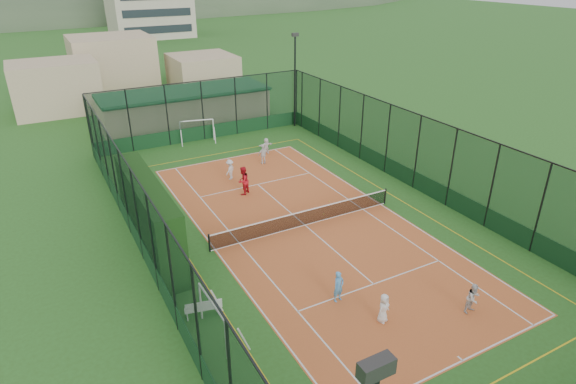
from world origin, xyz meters
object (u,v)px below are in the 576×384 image
(white_bench, at_px, (203,307))
(child_near_right, at_px, (473,298))
(child_near_mid, at_px, (339,286))
(child_far_back, at_px, (266,146))
(child_far_left, at_px, (230,169))
(child_far_right, at_px, (263,155))
(coach, at_px, (243,181))
(clubhouse, at_px, (185,107))
(futsal_goal_near, at_px, (213,320))
(futsal_goal_far, at_px, (197,131))
(child_near_left, at_px, (384,308))
(floodlight_ne, at_px, (295,81))

(white_bench, bearing_deg, child_near_right, -14.61)
(child_near_mid, xyz_separation_m, child_far_back, (5.28, 17.99, -0.11))
(child_far_left, distance_m, child_far_right, 3.58)
(child_far_left, distance_m, coach, 2.66)
(clubhouse, height_order, child_far_back, clubhouse)
(futsal_goal_near, bearing_deg, child_near_mid, -95.81)
(futsal_goal_far, xyz_separation_m, child_far_back, (3.82, -5.36, -0.27))
(child_near_mid, bearing_deg, child_far_right, 64.85)
(child_far_left, xyz_separation_m, child_far_right, (3.27, 1.44, 0.01))
(child_far_left, xyz_separation_m, child_far_back, (4.41, 3.26, -0.08))
(child_far_back, bearing_deg, white_bench, 55.60)
(futsal_goal_far, bearing_deg, child_far_right, -56.52)
(white_bench, bearing_deg, child_far_right, 68.14)
(clubhouse, bearing_deg, child_far_back, -73.52)
(futsal_goal_near, bearing_deg, coach, -30.41)
(clubhouse, relative_size, futsal_goal_near, 5.46)
(white_bench, height_order, child_near_left, child_near_left)
(clubhouse, height_order, child_near_left, clubhouse)
(floodlight_ne, distance_m, child_far_right, 10.21)
(futsal_goal_near, relative_size, child_far_left, 1.95)
(clubhouse, xyz_separation_m, child_far_left, (-1.27, -13.85, -0.85))
(child_near_right, bearing_deg, futsal_goal_far, 91.67)
(white_bench, bearing_deg, coach, 70.63)
(white_bench, relative_size, child_far_right, 1.08)
(child_near_right, xyz_separation_m, coach, (-3.93, 15.49, 0.24))
(child_near_mid, xyz_separation_m, coach, (0.71, 12.08, 0.20))
(child_far_right, bearing_deg, floodlight_ne, -126.90)
(white_bench, height_order, child_far_back, child_far_back)
(clubhouse, relative_size, child_near_mid, 10.17)
(floodlight_ne, relative_size, child_far_right, 5.70)
(clubhouse, xyz_separation_m, white_bench, (-7.80, -26.69, -1.14))
(white_bench, height_order, futsal_goal_far, futsal_goal_far)
(coach, bearing_deg, futsal_goal_far, -127.81)
(child_near_right, height_order, child_far_back, child_near_right)
(child_far_right, relative_size, coach, 0.77)
(clubhouse, xyz_separation_m, child_near_right, (2.50, -31.99, -0.86))
(floodlight_ne, xyz_separation_m, child_far_left, (-9.87, -8.45, -3.40))
(white_bench, xyz_separation_m, futsal_goal_near, (-0.07, -1.46, 0.46))
(futsal_goal_near, distance_m, child_near_right, 11.05)
(child_far_left, bearing_deg, floodlight_ne, -179.52)
(futsal_goal_near, bearing_deg, child_near_left, -112.11)
(child_far_right, xyz_separation_m, coach, (-3.44, -4.09, 0.22))
(child_near_left, bearing_deg, white_bench, 127.69)
(child_far_right, bearing_deg, futsal_goal_near, 64.30)
(child_near_mid, bearing_deg, child_far_left, 75.85)
(futsal_goal_far, distance_m, coach, 11.29)
(futsal_goal_far, distance_m, child_far_left, 8.64)
(child_near_left, bearing_deg, child_near_right, -41.08)
(coach, bearing_deg, child_near_right, 70.25)
(white_bench, distance_m, futsal_goal_far, 22.62)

